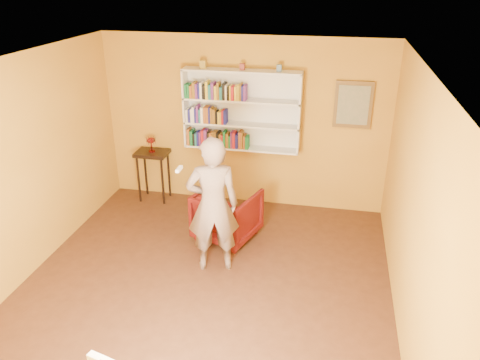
% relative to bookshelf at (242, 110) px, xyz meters
% --- Properties ---
extents(room_shell, '(5.30, 5.80, 2.88)m').
position_rel_bookshelf_xyz_m(room_shell, '(0.00, -2.41, -0.58)').
color(room_shell, '#402314').
rests_on(room_shell, ground).
extents(bookshelf, '(1.80, 0.29, 1.23)m').
position_rel_bookshelf_xyz_m(bookshelf, '(0.00, 0.00, 0.00)').
color(bookshelf, white).
rests_on(bookshelf, room_shell).
extents(books_row_lower, '(0.98, 0.19, 0.27)m').
position_rel_bookshelf_xyz_m(books_row_lower, '(-0.37, -0.11, -0.46)').
color(books_row_lower, '#A35720').
rests_on(books_row_lower, bookshelf).
extents(books_row_middle, '(0.64, 0.19, 0.27)m').
position_rel_bookshelf_xyz_m(books_row_middle, '(-0.55, -0.11, -0.09)').
color(books_row_middle, white).
rests_on(books_row_middle, bookshelf).
extents(books_row_upper, '(0.94, 0.19, 0.27)m').
position_rel_bookshelf_xyz_m(books_row_upper, '(-0.39, -0.11, 0.29)').
color(books_row_upper, '#197138').
rests_on(books_row_upper, bookshelf).
extents(ornament_left, '(0.09, 0.09, 0.12)m').
position_rel_bookshelf_xyz_m(ornament_left, '(-0.59, -0.06, 0.68)').
color(ornament_left, '#A48B2F').
rests_on(ornament_left, bookshelf).
extents(ornament_centre, '(0.07, 0.07, 0.09)m').
position_rel_bookshelf_xyz_m(ornament_centre, '(0.01, -0.06, 0.67)').
color(ornament_centre, maroon).
rests_on(ornament_centre, bookshelf).
extents(ornament_right, '(0.07, 0.07, 0.10)m').
position_rel_bookshelf_xyz_m(ornament_right, '(0.55, -0.06, 0.67)').
color(ornament_right, slate).
rests_on(ornament_right, bookshelf).
extents(framed_painting, '(0.55, 0.05, 0.70)m').
position_rel_bookshelf_xyz_m(framed_painting, '(1.65, 0.05, 0.16)').
color(framed_painting, brown).
rests_on(framed_painting, room_shell).
extents(console_table, '(0.52, 0.40, 0.85)m').
position_rel_bookshelf_xyz_m(console_table, '(-1.47, -0.16, -0.89)').
color(console_table, black).
rests_on(console_table, ground).
extents(ruby_lustre, '(0.15, 0.14, 0.24)m').
position_rel_bookshelf_xyz_m(ruby_lustre, '(-1.47, -0.16, -0.57)').
color(ruby_lustre, maroon).
rests_on(ruby_lustre, console_table).
extents(armchair, '(1.00, 1.01, 0.73)m').
position_rel_bookshelf_xyz_m(armchair, '(0.01, -1.12, -1.23)').
color(armchair, '#400406').
rests_on(armchair, ground).
extents(person, '(0.75, 0.60, 1.80)m').
position_rel_bookshelf_xyz_m(person, '(0.01, -1.88, -0.70)').
color(person, '#766257').
rests_on(person, ground).
extents(game_remote, '(0.04, 0.15, 0.04)m').
position_rel_bookshelf_xyz_m(game_remote, '(-0.30, -2.17, -0.11)').
color(game_remote, white).
rests_on(game_remote, person).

